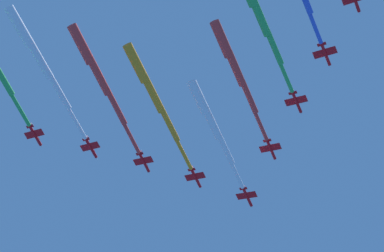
# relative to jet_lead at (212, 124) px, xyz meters

# --- Properties ---
(jet_lead) EXTENTS (24.85, 53.81, 4.59)m
(jet_lead) POSITION_rel_jet_lead_xyz_m (0.00, 0.00, 0.00)
(jet_lead) COLOR red
(jet_port_inner) EXTENTS (27.24, 60.13, 4.55)m
(jet_port_inner) POSITION_rel_jet_lead_xyz_m (7.39, 22.74, 3.27)
(jet_port_inner) COLOR red
(jet_starboard_inner) EXTENTS (26.00, 55.65, 4.55)m
(jet_starboard_inner) POSITION_rel_jet_lead_xyz_m (-20.20, 8.14, 2.55)
(jet_starboard_inner) COLOR red
(jet_port_mid) EXTENTS (27.94, 60.01, 4.56)m
(jet_port_mid) POSITION_rel_jet_lead_xyz_m (15.86, 41.26, 3.80)
(jet_port_mid) COLOR red
(jet_starboard_mid) EXTENTS (24.79, 55.17, 4.58)m
(jet_starboard_mid) POSITION_rel_jet_lead_xyz_m (-38.84, 14.78, 2.60)
(jet_starboard_mid) COLOR red
(jet_port_outer) EXTENTS (27.20, 61.09, 4.55)m
(jet_port_outer) POSITION_rel_jet_lead_xyz_m (25.31, 60.58, 2.99)
(jet_port_outer) COLOR red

